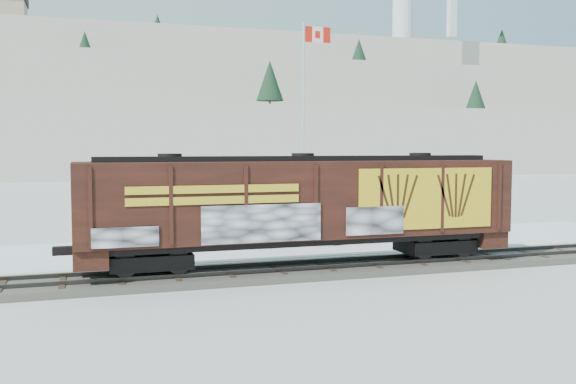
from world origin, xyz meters
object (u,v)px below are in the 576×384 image
object	(u,v)px
hopper_railcar	(303,203)
car_white	(292,231)
car_silver	(287,228)
flagpole	(305,150)
car_dark	(351,228)

from	to	relation	value
hopper_railcar	car_white	size ratio (longest dim) A/B	4.17
hopper_railcar	car_silver	world-z (taller)	hopper_railcar
flagpole	car_silver	xyz separation A→B (m)	(-3.70, -7.67, -4.04)
car_silver	flagpole	bearing A→B (deg)	-35.95
hopper_railcar	car_white	xyz separation A→B (m)	(1.99, 7.52, -2.11)
hopper_railcar	flagpole	distance (m)	16.20
flagpole	car_silver	world-z (taller)	flagpole
flagpole	car_dark	distance (m)	8.81
car_silver	car_white	xyz separation A→B (m)	(0.30, 0.06, -0.16)
car_silver	car_dark	xyz separation A→B (m)	(3.58, -0.08, -0.15)
car_white	car_dark	bearing A→B (deg)	-82.64
hopper_railcar	car_silver	distance (m)	7.89
car_silver	car_dark	distance (m)	3.59
car_silver	car_dark	world-z (taller)	car_silver
car_dark	flagpole	bearing A→B (deg)	-11.92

